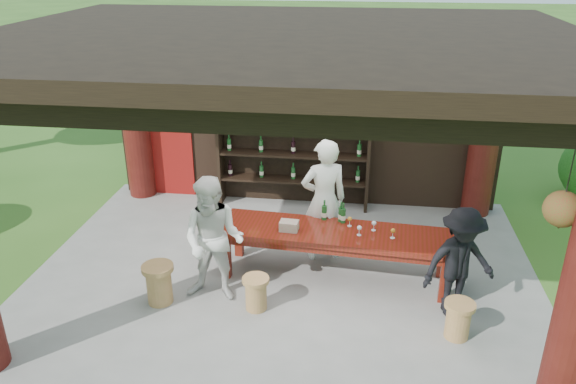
# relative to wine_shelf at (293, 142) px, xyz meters

# --- Properties ---
(ground) EXTENTS (90.00, 90.00, 0.00)m
(ground) POSITION_rel_wine_shelf_xyz_m (0.18, -2.45, -1.22)
(ground) COLOR #2D5119
(ground) RESTS_ON ground
(pavilion) EXTENTS (7.50, 6.00, 3.60)m
(pavilion) POSITION_rel_wine_shelf_xyz_m (0.16, -2.02, 0.91)
(pavilion) COLOR slate
(pavilion) RESTS_ON ground
(wine_shelf) EXTENTS (2.77, 0.42, 2.44)m
(wine_shelf) POSITION_rel_wine_shelf_xyz_m (0.00, 0.00, 0.00)
(wine_shelf) COLOR black
(wine_shelf) RESTS_ON ground
(tasting_table) EXTENTS (3.36, 1.09, 0.75)m
(tasting_table) POSITION_rel_wine_shelf_xyz_m (0.90, -2.42, -0.59)
(tasting_table) COLOR #561A0C
(tasting_table) RESTS_ON ground
(stool_near_left) EXTENTS (0.36, 0.36, 0.47)m
(stool_near_left) POSITION_rel_wine_shelf_xyz_m (-0.08, -3.36, -0.97)
(stool_near_left) COLOR olive
(stool_near_left) RESTS_ON ground
(stool_near_right) EXTENTS (0.38, 0.38, 0.50)m
(stool_near_right) POSITION_rel_wine_shelf_xyz_m (2.49, -3.62, -0.96)
(stool_near_right) COLOR olive
(stool_near_right) RESTS_ON ground
(stool_far_left) EXTENTS (0.43, 0.43, 0.57)m
(stool_far_left) POSITION_rel_wine_shelf_xyz_m (-1.40, -3.38, -0.92)
(stool_far_left) COLOR olive
(stool_far_left) RESTS_ON ground
(host) EXTENTS (0.81, 0.67, 1.92)m
(host) POSITION_rel_wine_shelf_xyz_m (0.70, -1.87, -0.26)
(host) COLOR white
(host) RESTS_ON ground
(guest_woman) EXTENTS (0.91, 0.73, 1.77)m
(guest_woman) POSITION_rel_wine_shelf_xyz_m (-0.67, -3.16, -0.34)
(guest_woman) COLOR silver
(guest_woman) RESTS_ON ground
(guest_man) EXTENTS (1.12, 0.87, 1.52)m
(guest_man) POSITION_rel_wine_shelf_xyz_m (2.53, -3.10, -0.46)
(guest_man) COLOR black
(guest_man) RESTS_ON ground
(table_bottles) EXTENTS (0.36, 0.14, 0.31)m
(table_bottles) POSITION_rel_wine_shelf_xyz_m (0.89, -2.11, -0.32)
(table_bottles) COLOR #194C1E
(table_bottles) RESTS_ON tasting_table
(table_glasses) EXTENTS (0.67, 0.35, 0.15)m
(table_glasses) POSITION_rel_wine_shelf_xyz_m (1.37, -2.40, -0.40)
(table_glasses) COLOR silver
(table_glasses) RESTS_ON tasting_table
(napkin_basket) EXTENTS (0.27, 0.20, 0.14)m
(napkin_basket) POSITION_rel_wine_shelf_xyz_m (0.25, -2.49, -0.40)
(napkin_basket) COLOR #BF6672
(napkin_basket) RESTS_ON tasting_table
(shrubs) EXTENTS (15.30, 8.14, 1.36)m
(shrubs) POSITION_rel_wine_shelf_xyz_m (2.70, -1.90, -0.67)
(shrubs) COLOR #194C14
(shrubs) RESTS_ON ground
(trees) EXTENTS (20.72, 10.54, 4.80)m
(trees) POSITION_rel_wine_shelf_xyz_m (3.80, -1.18, 2.15)
(trees) COLOR #3F2819
(trees) RESTS_ON ground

